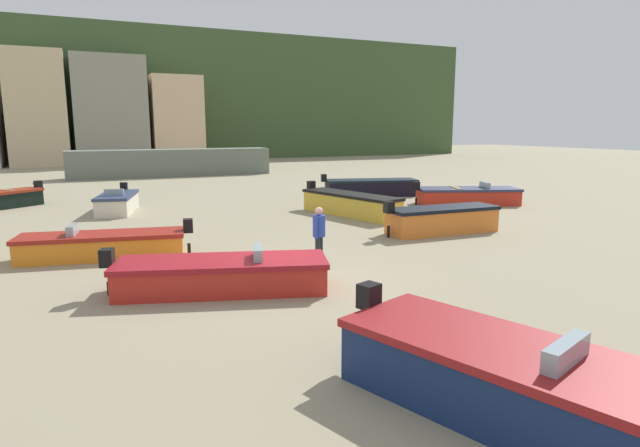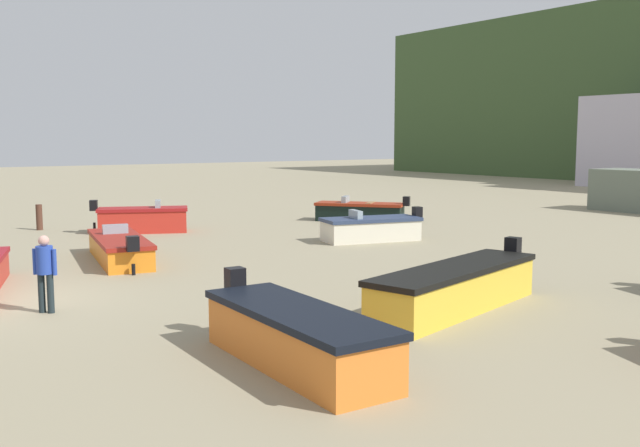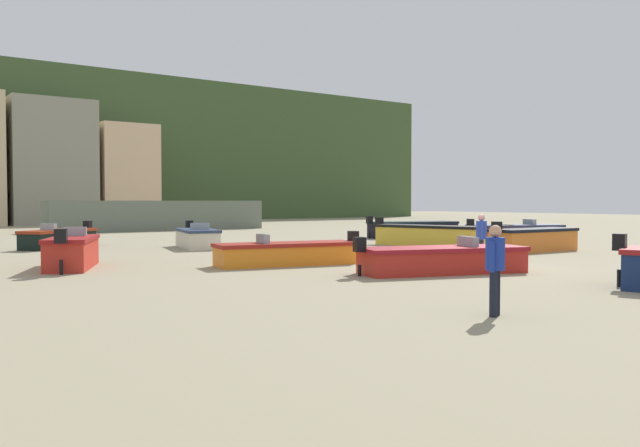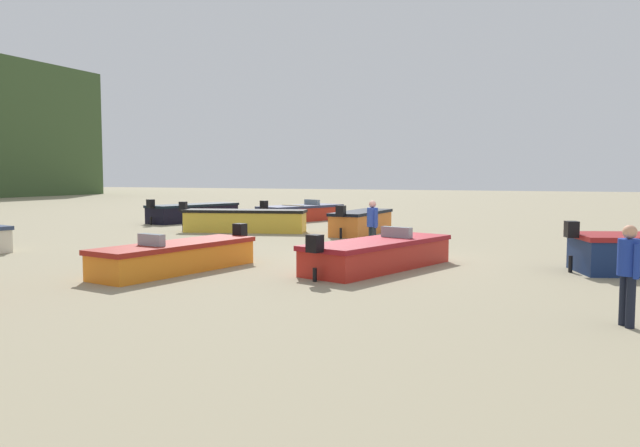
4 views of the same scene
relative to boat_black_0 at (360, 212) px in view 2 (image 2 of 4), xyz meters
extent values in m
plane|color=gray|center=(7.98, -16.13, -0.42)|extent=(160.00, 160.00, 0.00)
cube|color=#BBB3C4|center=(-6.01, 30.76, 2.95)|extent=(6.01, 5.77, 6.74)
cube|color=black|center=(-0.01, -0.01, -0.08)|extent=(3.65, 3.24, 0.69)
cube|color=maroon|center=(-0.01, -0.01, 0.33)|extent=(3.77, 3.36, 0.12)
cube|color=black|center=(1.59, 1.26, 0.51)|extent=(0.42, 0.42, 0.40)
cylinder|color=black|center=(1.59, 1.26, -0.25)|extent=(0.14, 0.14, 0.34)
cube|color=#8C9EA8|center=(-0.52, -0.42, 0.53)|extent=(0.59, 0.67, 0.28)
cube|color=#94683F|center=(0.35, 0.28, 0.38)|extent=(0.81, 0.93, 0.08)
cube|color=beige|center=(4.93, -3.40, -0.07)|extent=(2.08, 3.56, 0.70)
cube|color=navy|center=(4.93, -3.40, 0.34)|extent=(2.18, 3.68, 0.12)
cube|color=black|center=(5.37, -1.60, 0.52)|extent=(0.38, 0.35, 0.40)
cylinder|color=black|center=(5.37, -1.60, -0.25)|extent=(0.12, 0.12, 0.35)
cube|color=#8C9EA8|center=(4.79, -3.97, 0.54)|extent=(0.82, 0.38, 0.28)
cube|color=red|center=(-1.86, -9.15, 0.00)|extent=(2.36, 3.44, 0.83)
cube|color=maroon|center=(-1.86, -9.15, 0.47)|extent=(2.47, 3.57, 0.12)
cube|color=black|center=(-2.60, -10.81, 0.65)|extent=(0.41, 0.39, 0.40)
cylinder|color=black|center=(-2.60, -10.81, -0.21)|extent=(0.13, 0.13, 0.42)
cube|color=#8C9EA8|center=(-1.63, -8.63, 0.67)|extent=(0.70, 0.46, 0.28)
cube|color=gold|center=(13.98, -8.43, -0.01)|extent=(2.42, 5.16, 0.83)
cube|color=black|center=(13.98, -8.43, 0.46)|extent=(2.52, 5.28, 0.12)
cube|color=black|center=(13.28, -5.82, 0.64)|extent=(0.38, 0.35, 0.40)
cylinder|color=black|center=(13.28, -5.82, -0.22)|extent=(0.12, 0.12, 0.41)
cube|color=orange|center=(15.17, -13.18, -0.02)|extent=(4.07, 1.37, 0.81)
cube|color=black|center=(15.17, -13.18, 0.45)|extent=(4.17, 1.46, 0.12)
cube|color=black|center=(12.98, -13.10, 0.63)|extent=(0.29, 0.33, 0.40)
cylinder|color=black|center=(12.98, -13.10, -0.22)|extent=(0.10, 0.10, 0.41)
cube|color=orange|center=(3.95, -12.12, -0.12)|extent=(4.62, 2.08, 0.60)
cube|color=maroon|center=(3.95, -12.12, 0.24)|extent=(4.73, 2.18, 0.12)
cube|color=black|center=(6.32, -12.58, 0.42)|extent=(0.34, 0.37, 0.40)
cylinder|color=black|center=(6.32, -12.58, -0.27)|extent=(0.12, 0.12, 0.30)
cube|color=#8C9EA8|center=(3.19, -11.97, 0.44)|extent=(0.34, 0.77, 0.28)
cylinder|color=#4E2E21|center=(-4.88, -12.26, 0.08)|extent=(0.24, 0.24, 1.01)
cylinder|color=#1D272B|center=(9.33, -15.46, -0.01)|extent=(0.20, 0.20, 0.82)
cylinder|color=#1D272B|center=(9.19, -15.60, -0.01)|extent=(0.20, 0.20, 0.82)
cylinder|color=#243F9F|center=(9.26, -15.53, 0.69)|extent=(0.48, 0.48, 0.58)
cylinder|color=#243F9F|center=(9.42, -15.38, 0.65)|extent=(0.13, 0.13, 0.54)
cylinder|color=#243F9F|center=(9.11, -15.69, 0.65)|extent=(0.13, 0.13, 0.54)
sphere|color=tan|center=(9.26, -15.53, 1.09)|extent=(0.31, 0.31, 0.22)
camera|label=1|loc=(3.50, -28.18, 3.29)|focal=29.51mm
camera|label=2|loc=(24.38, -19.16, 3.17)|focal=40.03mm
camera|label=3|loc=(-7.26, -29.69, 1.62)|focal=36.78mm
camera|label=4|loc=(-8.85, -21.31, 1.98)|focal=34.92mm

